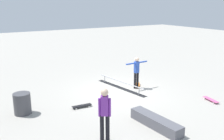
{
  "coord_description": "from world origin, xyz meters",
  "views": [
    {
      "loc": [
        -9.48,
        6.22,
        4.06
      ],
      "look_at": [
        0.44,
        0.21,
        1.0
      ],
      "focal_mm": 40.03,
      "sensor_mm": 36.0,
      "label": 1
    }
  ],
  "objects": [
    {
      "name": "skater_main",
      "position": [
        0.02,
        -0.95,
        0.92
      ],
      "size": [
        0.22,
        1.27,
        1.58
      ],
      "rotation": [
        0.0,
        0.0,
        4.74
      ],
      "color": "black",
      "rests_on": "ground_plane"
    },
    {
      "name": "ground_plane",
      "position": [
        0.0,
        0.0,
        0.0
      ],
      "size": [
        60.0,
        60.0,
        0.0
      ],
      "primitive_type": "plane",
      "color": "#ADA89E"
    },
    {
      "name": "skate_ledge",
      "position": [
        -3.62,
        0.93,
        0.18
      ],
      "size": [
        2.13,
        0.61,
        0.37
      ],
      "primitive_type": "cube",
      "rotation": [
        0.0,
        0.0,
        0.08
      ],
      "color": "#595960",
      "rests_on": "ground_plane"
    },
    {
      "name": "loose_skateboard_black",
      "position": [
        -0.79,
        2.39,
        0.07
      ],
      "size": [
        0.3,
        0.81,
        0.09
      ],
      "rotation": [
        0.0,
        0.0,
        1.5
      ],
      "color": "black",
      "rests_on": "ground_plane"
    },
    {
      "name": "bystander_purple_shirt",
      "position": [
        -3.5,
        2.85,
        0.96
      ],
      "size": [
        0.29,
        0.36,
        1.69
      ],
      "rotation": [
        0.0,
        0.0,
        4.14
      ],
      "color": "black",
      "rests_on": "ground_plane"
    },
    {
      "name": "grind_rail",
      "position": [
        0.44,
        -0.29,
        0.16
      ],
      "size": [
        3.35,
        0.76,
        0.37
      ],
      "rotation": [
        0.0,
        0.0,
        0.16
      ],
      "color": "black",
      "rests_on": "ground_plane"
    },
    {
      "name": "skateboard_main",
      "position": [
        0.19,
        -1.17,
        0.07
      ],
      "size": [
        0.76,
        0.65,
        0.09
      ],
      "rotation": [
        0.0,
        0.0,
        5.63
      ],
      "color": "orange",
      "rests_on": "ground_plane"
    },
    {
      "name": "trash_bin",
      "position": [
        -0.17,
        4.56,
        0.41
      ],
      "size": [
        0.64,
        0.64,
        0.82
      ],
      "primitive_type": "cylinder",
      "color": "#47474C",
      "rests_on": "ground_plane"
    },
    {
      "name": "loose_skateboard_pink",
      "position": [
        -3.06,
        -2.67,
        0.07
      ],
      "size": [
        0.82,
        0.36,
        0.09
      ],
      "rotation": [
        0.0,
        0.0,
        6.11
      ],
      "color": "#E05993",
      "rests_on": "ground_plane"
    }
  ]
}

